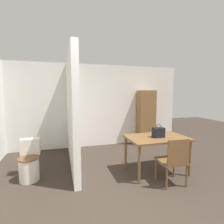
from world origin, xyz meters
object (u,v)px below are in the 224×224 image
object	(u,v)px
wooden_chair	(174,160)
handbag	(158,132)
dining_table	(157,140)
toilet	(29,163)
wooden_cabinet	(146,117)

from	to	relation	value
wooden_chair	handbag	distance (m)	0.64
wooden_chair	handbag	size ratio (longest dim) A/B	3.28
dining_table	handbag	distance (m)	0.18
wooden_chair	toilet	size ratio (longest dim) A/B	1.17
toilet	wooden_cabinet	distance (m)	3.64
handbag	dining_table	bearing A→B (deg)	112.52
wooden_chair	handbag	world-z (taller)	handbag
toilet	dining_table	bearing A→B (deg)	-9.71
wooden_cabinet	wooden_chair	bearing A→B (deg)	-106.62
dining_table	wooden_cabinet	xyz separation A→B (m)	(0.77, 1.96, 0.19)
dining_table	wooden_chair	size ratio (longest dim) A/B	1.39
dining_table	handbag	bearing A→B (deg)	-67.48
wooden_chair	wooden_cabinet	world-z (taller)	wooden_cabinet
dining_table	toilet	distance (m)	2.54
wooden_chair	wooden_cabinet	xyz separation A→B (m)	(0.75, 2.51, 0.39)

